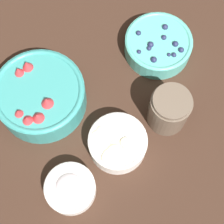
# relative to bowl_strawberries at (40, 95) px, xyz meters

# --- Properties ---
(ground_plane) EXTENTS (4.00, 4.00, 0.00)m
(ground_plane) POSITION_rel_bowl_strawberries_xyz_m (0.02, -0.19, -0.05)
(ground_plane) COLOR #382319
(bowl_strawberries) EXTENTS (0.21, 0.21, 0.10)m
(bowl_strawberries) POSITION_rel_bowl_strawberries_xyz_m (0.00, 0.00, 0.00)
(bowl_strawberries) COLOR teal
(bowl_strawberries) RESTS_ON ground_plane
(bowl_blueberries) EXTENTS (0.17, 0.17, 0.06)m
(bowl_blueberries) POSITION_rel_bowl_strawberries_xyz_m (0.25, -0.21, -0.02)
(bowl_blueberries) COLOR #56B7A8
(bowl_blueberries) RESTS_ON ground_plane
(bowl_bananas) EXTENTS (0.13, 0.13, 0.06)m
(bowl_bananas) POSITION_rel_bowl_strawberries_xyz_m (-0.03, -0.21, -0.01)
(bowl_bananas) COLOR white
(bowl_bananas) RESTS_ON ground_plane
(bowl_cream) EXTENTS (0.11, 0.11, 0.05)m
(bowl_cream) POSITION_rel_bowl_strawberries_xyz_m (-0.17, -0.15, -0.02)
(bowl_cream) COLOR white
(bowl_cream) RESTS_ON ground_plane
(jar_chocolate) EXTENTS (0.09, 0.09, 0.11)m
(jar_chocolate) POSITION_rel_bowl_strawberries_xyz_m (0.08, -0.29, 0.00)
(jar_chocolate) COLOR brown
(jar_chocolate) RESTS_ON ground_plane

